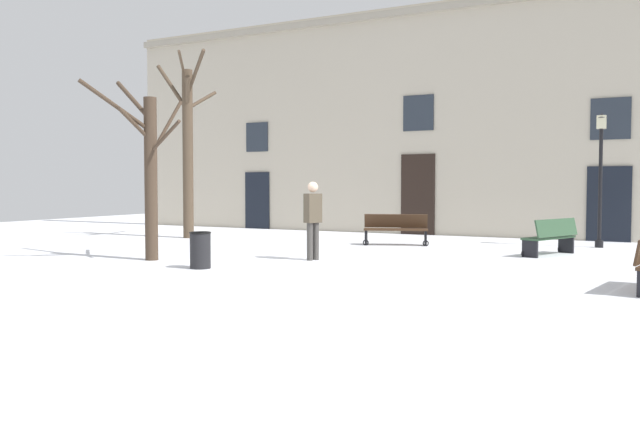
# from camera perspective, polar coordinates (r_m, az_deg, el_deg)

# --- Properties ---
(ground_plane) EXTENTS (38.08, 38.08, 0.00)m
(ground_plane) POSITION_cam_1_polar(r_m,az_deg,el_deg) (14.05, -3.30, -4.49)
(ground_plane) COLOR white
(building_facade) EXTENTS (23.80, 0.60, 7.89)m
(building_facade) POSITION_cam_1_polar(r_m,az_deg,el_deg) (22.42, 8.59, 8.38)
(building_facade) COLOR #BCB29E
(building_facade) RESTS_ON ground
(tree_right_of_center) EXTENTS (2.41, 2.40, 5.82)m
(tree_right_of_center) POSITION_cam_1_polar(r_m,az_deg,el_deg) (20.87, -11.84, 6.07)
(tree_right_of_center) COLOR #4C3D2D
(tree_right_of_center) RESTS_ON ground
(tree_center) EXTENTS (2.53, 2.35, 4.22)m
(tree_center) POSITION_cam_1_polar(r_m,az_deg,el_deg) (14.93, -15.16, 3.88)
(tree_center) COLOR #423326
(tree_center) RESTS_ON ground
(streetlamp) EXTENTS (0.30, 0.30, 3.68)m
(streetlamp) POSITION_cam_1_polar(r_m,az_deg,el_deg) (18.91, 23.98, 3.95)
(streetlamp) COLOR black
(streetlamp) RESTS_ON ground
(litter_bin) EXTENTS (0.45, 0.45, 0.76)m
(litter_bin) POSITION_cam_1_polar(r_m,az_deg,el_deg) (13.28, -10.74, -3.29)
(litter_bin) COLOR black
(litter_bin) RESTS_ON ground
(bench_back_to_back_right) EXTENTS (1.87, 1.05, 0.88)m
(bench_back_to_back_right) POSITION_cam_1_polar(r_m,az_deg,el_deg) (18.16, 6.84, -1.43)
(bench_back_to_back_right) COLOR #3D2819
(bench_back_to_back_right) RESTS_ON ground
(bench_by_litter_bin) EXTENTS (1.16, 1.79, 0.90)m
(bench_by_litter_bin) POSITION_cam_1_polar(r_m,az_deg,el_deg) (16.43, 20.12, -2.02)
(bench_by_litter_bin) COLOR #2D4C33
(bench_by_litter_bin) RESTS_ON ground
(person_strolling) EXTENTS (0.35, 0.44, 1.79)m
(person_strolling) POSITION_cam_1_polar(r_m,az_deg,el_deg) (14.41, -0.65, -0.31)
(person_strolling) COLOR #403D3A
(person_strolling) RESTS_ON ground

